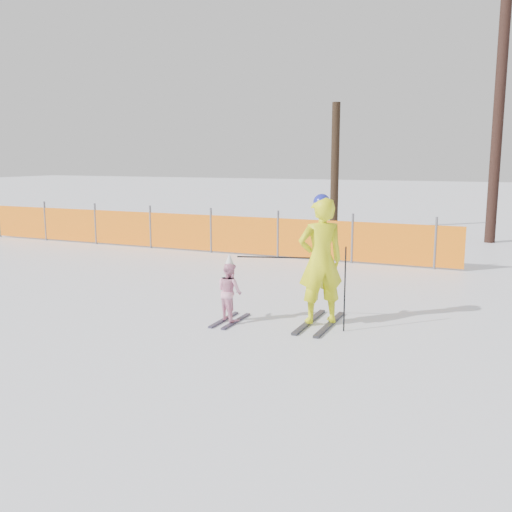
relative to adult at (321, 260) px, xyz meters
The scene contains 6 objects.
ground 1.60m from the adult, 163.00° to the right, with size 120.00×120.00×0.00m, color white.
adult is the anchor object (origin of this frame).
child 1.54m from the adult, 162.82° to the right, with size 0.57×0.96×1.12m.
ski_poles 0.29m from the adult, 114.28° to the right, with size 1.72×0.37×1.31m.
safety_fence 7.83m from the adult, 135.49° to the left, with size 14.70×0.06×1.25m.
tree_trunks 11.02m from the adult, 83.43° to the left, with size 7.62×2.20×7.25m.
Camera 1 is at (3.76, -8.06, 2.61)m, focal length 40.00 mm.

